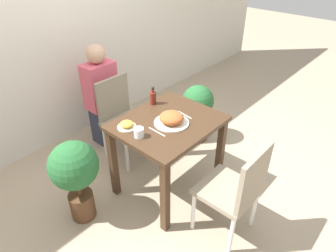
{
  "coord_description": "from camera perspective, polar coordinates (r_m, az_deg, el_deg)",
  "views": [
    {
      "loc": [
        -1.62,
        -1.45,
        2.13
      ],
      "look_at": [
        0.0,
        0.0,
        0.71
      ],
      "focal_mm": 32.0,
      "sensor_mm": 36.0,
      "label": 1
    }
  ],
  "objects": [
    {
      "name": "chair_near",
      "position": [
        2.37,
        12.98,
        -11.5
      ],
      "size": [
        0.42,
        0.42,
        0.89
      ],
      "rotation": [
        0.0,
        0.0,
        3.14
      ],
      "color": "gray",
      "rests_on": "ground_plane"
    },
    {
      "name": "side_plate",
      "position": [
        2.49,
        -7.86,
        0.18
      ],
      "size": [
        0.16,
        0.16,
        0.06
      ],
      "color": "beige",
      "rests_on": "dining_table"
    },
    {
      "name": "dining_table",
      "position": [
        2.64,
        0.0,
        -1.56
      ],
      "size": [
        0.88,
        0.74,
        0.76
      ],
      "color": "#3D2819",
      "rests_on": "ground_plane"
    },
    {
      "name": "chair_far",
      "position": [
        3.2,
        -8.89,
        2.09
      ],
      "size": [
        0.42,
        0.42,
        0.89
      ],
      "color": "gray",
      "rests_on": "ground_plane"
    },
    {
      "name": "sauce_bottle",
      "position": [
        2.81,
        -2.87,
        5.5
      ],
      "size": [
        0.06,
        0.06,
        0.18
      ],
      "color": "maroon",
      "rests_on": "dining_table"
    },
    {
      "name": "potted_plant_left",
      "position": [
        2.54,
        -17.29,
        -8.33
      ],
      "size": [
        0.4,
        0.4,
        0.78
      ],
      "color": "#51331E",
      "rests_on": "ground_plane"
    },
    {
      "name": "wall_back",
      "position": [
        3.48,
        -19.98,
        17.45
      ],
      "size": [
        8.0,
        0.05,
        2.6
      ],
      "color": "beige",
      "rests_on": "ground_plane"
    },
    {
      "name": "fork_utensil",
      "position": [
        2.43,
        -2.12,
        -1.12
      ],
      "size": [
        0.01,
        0.19,
        0.0
      ],
      "rotation": [
        0.0,
        0.0,
        1.55
      ],
      "color": "silver",
      "rests_on": "dining_table"
    },
    {
      "name": "potted_plant_right",
      "position": [
        3.48,
        5.65,
        3.3
      ],
      "size": [
        0.36,
        0.36,
        0.69
      ],
      "color": "#51331E",
      "rests_on": "ground_plane"
    },
    {
      "name": "ground_plane",
      "position": [
        3.05,
        0.0,
        -11.32
      ],
      "size": [
        16.0,
        16.0,
        0.0
      ],
      "primitive_type": "plane",
      "color": "tan"
    },
    {
      "name": "person_figure",
      "position": [
        3.45,
        -12.54,
        5.54
      ],
      "size": [
        0.34,
        0.22,
        1.17
      ],
      "color": "#2D3347",
      "rests_on": "ground_plane"
    },
    {
      "name": "drink_cup",
      "position": [
        2.37,
        -5.57,
        -1.25
      ],
      "size": [
        0.08,
        0.08,
        0.08
      ],
      "color": "white",
      "rests_on": "dining_table"
    },
    {
      "name": "food_plate",
      "position": [
        2.52,
        0.67,
        1.41
      ],
      "size": [
        0.3,
        0.3,
        0.1
      ],
      "color": "beige",
      "rests_on": "dining_table"
    },
    {
      "name": "spoon_utensil",
      "position": [
        2.66,
        3.22,
        2.13
      ],
      "size": [
        0.03,
        0.17,
        0.0
      ],
      "rotation": [
        0.0,
        0.0,
        1.44
      ],
      "color": "silver",
      "rests_on": "dining_table"
    }
  ]
}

